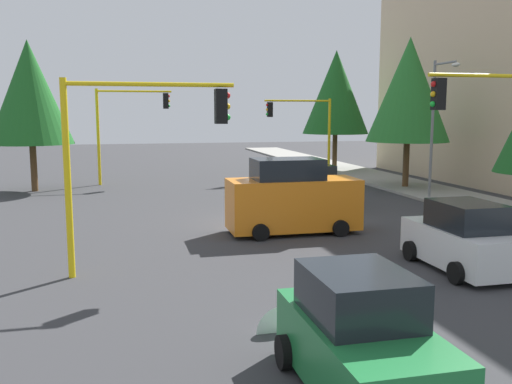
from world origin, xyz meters
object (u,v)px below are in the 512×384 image
tree_opposite_side (30,93)px  car_green (360,339)px  car_yellow (313,186)px  traffic_signal_near_left (504,125)px  traffic_signal_far_right (127,117)px  street_lamp_curbside (437,114)px  traffic_signal_near_right (138,137)px  car_white (462,239)px  delivery_van_orange (292,199)px  tree_roadside_mid (409,90)px  tree_roadside_far (336,92)px  traffic_signal_far_left (303,122)px

tree_opposite_side → car_green: 27.43m
car_yellow → traffic_signal_near_left: bearing=15.9°
traffic_signal_near_left → traffic_signal_far_right: 23.04m
car_yellow → street_lamp_curbside: bearing=87.3°
traffic_signal_near_right → car_white: 9.49m
delivery_van_orange → car_yellow: bearing=153.9°
traffic_signal_near_right → tree_roadside_mid: size_ratio=0.61×
traffic_signal_far_right → tree_roadside_mid: (6.00, 15.73, 1.57)m
tree_opposite_side → tree_roadside_far: size_ratio=0.94×
traffic_signal_near_right → delivery_van_orange: 7.34m
tree_roadside_far → car_yellow: bearing=-25.2°
traffic_signal_far_left → car_yellow: traffic_signal_far_left is taller
traffic_signal_far_right → car_yellow: (10.09, 8.61, -3.25)m
traffic_signal_near_right → car_white: (1.82, 8.85, -2.90)m
traffic_signal_far_left → traffic_signal_near_right: bearing=-29.4°
car_white → tree_roadside_far: bearing=166.3°
tree_roadside_far → car_yellow: 16.36m
car_white → street_lamp_curbside: bearing=152.3°
tree_opposite_side → traffic_signal_far_right: bearing=110.8°
traffic_signal_far_right → car_green: traffic_signal_far_right is taller
traffic_signal_far_left → car_yellow: (10.09, -2.77, -2.91)m
tree_roadside_mid → car_white: size_ratio=2.24×
car_yellow → traffic_signal_far_left: bearing=164.7°
tree_opposite_side → tree_roadside_mid: size_ratio=0.97×
traffic_signal_near_right → street_lamp_curbside: 17.69m
street_lamp_curbside → delivery_van_orange: size_ratio=1.46×
traffic_signal_far_left → car_green: traffic_signal_far_left is taller
street_lamp_curbside → tree_roadside_mid: size_ratio=0.80×
street_lamp_curbside → tree_roadside_far: size_ratio=0.78×
traffic_signal_near_right → car_yellow: (-9.91, 8.52, -2.90)m
car_yellow → car_green: same height
traffic_signal_near_left → car_white: 4.41m
car_white → car_green: 8.16m
traffic_signal_near_right → street_lamp_curbside: street_lamp_curbside is taller
tree_opposite_side → car_white: size_ratio=2.17×
traffic_signal_far_right → car_green: size_ratio=1.59×
street_lamp_curbside → car_white: (11.44, -5.99, -3.45)m
traffic_signal_far_left → tree_roadside_far: size_ratio=0.60×
traffic_signal_far_right → tree_roadside_far: tree_roadside_far is taller
traffic_signal_far_left → delivery_van_orange: 17.16m
traffic_signal_near_right → car_white: size_ratio=1.38×
traffic_signal_near_right → car_green: (7.66, 3.15, -2.90)m
tree_opposite_side → tree_roadside_mid: bearing=79.2°
traffic_signal_near_right → street_lamp_curbside: size_ratio=0.76×
street_lamp_curbside → traffic_signal_far_right: bearing=-124.8°
tree_roadside_mid → car_white: (15.82, -6.79, -4.82)m
traffic_signal_far_right → car_yellow: traffic_signal_far_right is taller
traffic_signal_far_left → tree_opposite_side: bearing=-83.1°
tree_roadside_far → delivery_van_orange: (20.00, -9.52, -4.63)m
tree_roadside_mid → car_white: 17.88m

